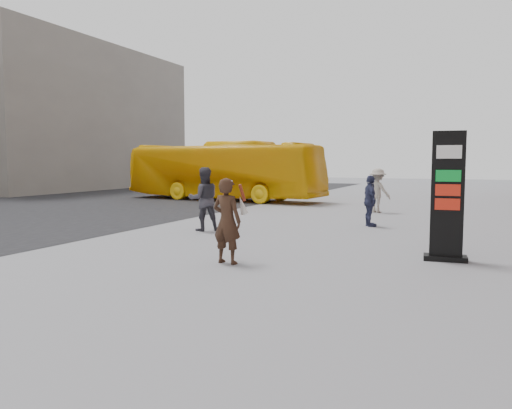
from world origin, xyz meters
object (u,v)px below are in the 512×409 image
at_px(pedestrian_a, 204,199).
at_px(pedestrian_c, 370,201).
at_px(pedestrian_b, 378,191).
at_px(bus, 223,171).
at_px(woman, 227,220).
at_px(info_pylon, 447,196).

height_order(pedestrian_a, pedestrian_c, pedestrian_a).
xyz_separation_m(pedestrian_a, pedestrian_b, (3.63, 7.00, -0.05)).
bearing_deg(pedestrian_c, bus, 21.91).
height_order(woman, pedestrian_a, pedestrian_a).
height_order(woman, pedestrian_b, pedestrian_b).
bearing_deg(bus, pedestrian_a, -149.31).
bearing_deg(woman, pedestrian_a, -48.33).
distance_m(woman, pedestrian_b, 10.83).
xyz_separation_m(info_pylon, pedestrian_a, (-6.50, 1.82, -0.38)).
bearing_deg(pedestrian_a, pedestrian_b, -156.52).
distance_m(info_pylon, bus, 16.41).
bearing_deg(info_pylon, pedestrian_c, 111.95).
bearing_deg(info_pylon, bus, 127.67).
relative_size(info_pylon, pedestrian_c, 1.66).
distance_m(woman, bus, 15.80).
xyz_separation_m(bus, pedestrian_a, (4.65, -10.21, -0.56)).
relative_size(pedestrian_a, pedestrian_b, 1.06).
bearing_deg(woman, info_pylon, -146.24).
bearing_deg(pedestrian_c, woman, 139.33).
relative_size(bus, pedestrian_c, 6.80).
relative_size(info_pylon, pedestrian_b, 1.51).
xyz_separation_m(woman, pedestrian_c, (1.49, 6.58, -0.07)).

